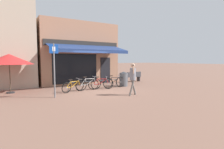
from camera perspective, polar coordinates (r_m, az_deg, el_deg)
name	(u,v)px	position (r m, az deg, el deg)	size (l,w,h in m)	color
ground_plane	(100,90)	(11.00, -4.02, -5.21)	(160.00, 160.00, 0.00)	brown
shop_front	(77,53)	(15.11, -11.32, 6.75)	(6.30, 4.88, 4.90)	#9E7056
bike_rack_rail	(94,82)	(11.39, -5.88, -2.47)	(3.52, 0.04, 0.57)	#47494F
bicycle_orange	(73,86)	(10.64, -12.50, -3.74)	(1.58, 0.66, 0.81)	black
bicycle_silver	(89,84)	(11.13, -7.63, -3.08)	(1.75, 0.52, 0.87)	black
bicycle_red	(101,84)	(11.40, -3.67, -2.97)	(1.62, 0.64, 0.83)	black
bicycle_black	(114,82)	(12.06, 0.74, -2.48)	(1.72, 0.52, 0.85)	black
pedestrian_adult	(133,75)	(9.43, 6.82, -0.31)	(0.60, 0.50, 1.74)	slate
litter_bin	(124,79)	(12.69, 3.80, -1.44)	(0.60, 0.60, 1.06)	#515459
parking_sign	(54,65)	(9.22, -18.37, 2.99)	(0.44, 0.07, 2.73)	slate
cafe_parasol	(9,59)	(11.56, -30.58, 4.32)	(2.65, 2.65, 2.25)	#4C3D2D
park_bench	(133,76)	(15.34, 6.87, -0.65)	(1.62, 0.53, 0.87)	#38383D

